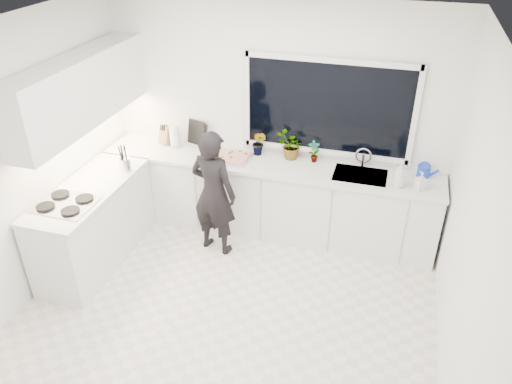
% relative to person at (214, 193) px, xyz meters
% --- Properties ---
extents(floor, '(4.00, 3.50, 0.02)m').
position_rel_person_xyz_m(floor, '(0.47, -0.90, -0.75)').
color(floor, beige).
rests_on(floor, ground).
extents(wall_back, '(4.00, 0.02, 2.70)m').
position_rel_person_xyz_m(wall_back, '(0.47, 0.86, 0.61)').
color(wall_back, white).
rests_on(wall_back, ground).
extents(wall_left, '(0.02, 3.50, 2.70)m').
position_rel_person_xyz_m(wall_left, '(-1.54, -0.90, 0.61)').
color(wall_left, white).
rests_on(wall_left, ground).
extents(wall_right, '(0.02, 3.50, 2.70)m').
position_rel_person_xyz_m(wall_right, '(2.48, -0.90, 0.61)').
color(wall_right, white).
rests_on(wall_right, ground).
extents(ceiling, '(4.00, 3.50, 0.02)m').
position_rel_person_xyz_m(ceiling, '(0.47, -0.90, 1.97)').
color(ceiling, white).
rests_on(ceiling, wall_back).
extents(window, '(1.80, 0.02, 1.00)m').
position_rel_person_xyz_m(window, '(1.07, 0.83, 0.81)').
color(window, black).
rests_on(window, wall_back).
extents(base_cabinets_back, '(3.92, 0.58, 0.88)m').
position_rel_person_xyz_m(base_cabinets_back, '(0.47, 0.55, -0.30)').
color(base_cabinets_back, white).
rests_on(base_cabinets_back, floor).
extents(base_cabinets_left, '(0.58, 1.60, 0.88)m').
position_rel_person_xyz_m(base_cabinets_left, '(-1.20, -0.55, -0.30)').
color(base_cabinets_left, white).
rests_on(base_cabinets_left, floor).
extents(countertop_back, '(3.94, 0.62, 0.04)m').
position_rel_person_xyz_m(countertop_back, '(0.47, 0.54, 0.16)').
color(countertop_back, silver).
rests_on(countertop_back, base_cabinets_back).
extents(countertop_left, '(0.62, 1.60, 0.04)m').
position_rel_person_xyz_m(countertop_left, '(-1.20, -0.55, 0.16)').
color(countertop_left, silver).
rests_on(countertop_left, base_cabinets_left).
extents(upper_cabinets, '(0.34, 2.10, 0.70)m').
position_rel_person_xyz_m(upper_cabinets, '(-1.32, -0.20, 1.11)').
color(upper_cabinets, white).
rests_on(upper_cabinets, wall_left).
extents(sink, '(0.58, 0.42, 0.14)m').
position_rel_person_xyz_m(sink, '(1.52, 0.55, 0.13)').
color(sink, silver).
rests_on(sink, countertop_back).
extents(faucet, '(0.03, 0.03, 0.22)m').
position_rel_person_xyz_m(faucet, '(1.52, 0.75, 0.29)').
color(faucet, silver).
rests_on(faucet, countertop_back).
extents(stovetop, '(0.56, 0.48, 0.03)m').
position_rel_person_xyz_m(stovetop, '(-1.22, -0.90, 0.19)').
color(stovetop, black).
rests_on(stovetop, countertop_left).
extents(person, '(0.60, 0.46, 1.48)m').
position_rel_person_xyz_m(person, '(0.00, 0.00, 0.00)').
color(person, black).
rests_on(person, floor).
extents(pizza_tray, '(0.51, 0.39, 0.03)m').
position_rel_person_xyz_m(pizza_tray, '(0.00, 0.52, 0.19)').
color(pizza_tray, silver).
rests_on(pizza_tray, countertop_back).
extents(pizza, '(0.47, 0.34, 0.01)m').
position_rel_person_xyz_m(pizza, '(0.00, 0.52, 0.21)').
color(pizza, red).
rests_on(pizza, pizza_tray).
extents(watering_can, '(0.14, 0.14, 0.13)m').
position_rel_person_xyz_m(watering_can, '(2.18, 0.71, 0.24)').
color(watering_can, '#143ABE').
rests_on(watering_can, countertop_back).
extents(paper_towel_roll, '(0.13, 0.13, 0.26)m').
position_rel_person_xyz_m(paper_towel_roll, '(-0.74, 0.65, 0.31)').
color(paper_towel_roll, white).
rests_on(paper_towel_roll, countertop_back).
extents(knife_block, '(0.15, 0.14, 0.22)m').
position_rel_person_xyz_m(knife_block, '(-0.87, 0.69, 0.29)').
color(knife_block, '#936644').
rests_on(knife_block, countertop_back).
extents(utensil_crock, '(0.17, 0.17, 0.16)m').
position_rel_person_xyz_m(utensil_crock, '(-1.00, -0.10, 0.26)').
color(utensil_crock, silver).
rests_on(utensil_crock, countertop_left).
extents(picture_frame_large, '(0.21, 0.10, 0.28)m').
position_rel_person_xyz_m(picture_frame_large, '(-0.47, 0.79, 0.32)').
color(picture_frame_large, black).
rests_on(picture_frame_large, countertop_back).
extents(picture_frame_small, '(0.24, 0.10, 0.30)m').
position_rel_person_xyz_m(picture_frame_small, '(-0.51, 0.79, 0.33)').
color(picture_frame_small, black).
rests_on(picture_frame_small, countertop_back).
extents(herb_plants, '(0.83, 0.39, 0.33)m').
position_rel_person_xyz_m(herb_plants, '(0.64, 0.71, 0.34)').
color(herb_plants, '#26662D').
rests_on(herb_plants, countertop_back).
extents(soap_bottles, '(0.34, 0.13, 0.29)m').
position_rel_person_xyz_m(soap_bottles, '(2.00, 0.40, 0.31)').
color(soap_bottles, '#D8BF66').
rests_on(soap_bottles, countertop_back).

